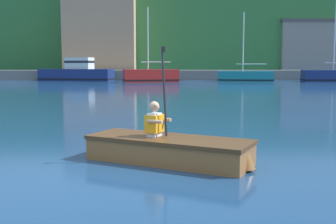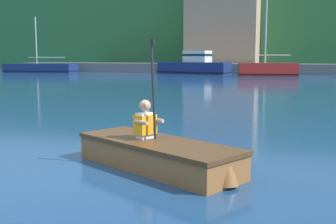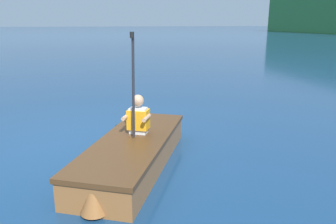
{
  "view_description": "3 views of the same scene",
  "coord_description": "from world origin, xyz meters",
  "views": [
    {
      "loc": [
        0.93,
        -5.81,
        1.58
      ],
      "look_at": [
        1.1,
        1.27,
        0.75
      ],
      "focal_mm": 45.0,
      "sensor_mm": 36.0,
      "label": 1
    },
    {
      "loc": [
        3.05,
        -4.77,
        1.6
      ],
      "look_at": [
        1.1,
        1.27,
        0.75
      ],
      "focal_mm": 45.0,
      "sensor_mm": 36.0,
      "label": 2
    },
    {
      "loc": [
        5.32,
        0.14,
        1.95
      ],
      "look_at": [
        1.1,
        1.27,
        0.75
      ],
      "focal_mm": 35.0,
      "sensor_mm": 36.0,
      "label": 3
    }
  ],
  "objects": [
    {
      "name": "ground_plane",
      "position": [
        0.0,
        0.0,
        0.0
      ],
      "size": [
        300.0,
        300.0,
        0.0
      ],
      "primitive_type": "plane",
      "color": "navy"
    },
    {
      "name": "shoreline_ridge",
      "position": [
        0.0,
        50.08,
        4.35
      ],
      "size": [
        120.0,
        20.0,
        8.7
      ],
      "color": "#387A3D",
      "rests_on": "ground"
    },
    {
      "name": "waterfront_warehouse_left",
      "position": [
        -4.96,
        41.73,
        4.92
      ],
      "size": [
        7.4,
        11.62,
        9.82
      ],
      "color": "tan",
      "rests_on": "ground"
    },
    {
      "name": "waterfront_office_block_center",
      "position": [
        18.46,
        43.5,
        3.17
      ],
      "size": [
        8.52,
        8.12,
        6.32
      ],
      "color": "gray",
      "rests_on": "ground"
    },
    {
      "name": "marina_dock",
      "position": [
        0.0,
        34.33,
        0.45
      ],
      "size": [
        50.67,
        2.4,
        0.9
      ],
      "color": "slate",
      "rests_on": "ground"
    },
    {
      "name": "moored_boat_dock_west_end",
      "position": [
        16.01,
        29.43,
        0.48
      ],
      "size": [
        5.73,
        2.37,
        6.7
      ],
      "color": "navy",
      "rests_on": "ground"
    },
    {
      "name": "moored_boat_dock_west_inner",
      "position": [
        -6.22,
        31.71,
        0.73
      ],
      "size": [
        6.75,
        3.28,
        2.06
      ],
      "color": "navy",
      "rests_on": "ground"
    },
    {
      "name": "moored_boat_dock_center_far",
      "position": [
        0.33,
        29.28,
        0.52
      ],
      "size": [
        4.78,
        2.49,
        6.11
      ],
      "color": "red",
      "rests_on": "ground"
    },
    {
      "name": "moored_boat_dock_east_inner",
      "position": [
        8.4,
        30.01,
        0.44
      ],
      "size": [
        4.86,
        2.33,
        5.8
      ],
      "color": "#197A84",
      "rests_on": "ground"
    },
    {
      "name": "rowboat_foreground",
      "position": [
        1.13,
        0.75,
        0.23
      ],
      "size": [
        2.76,
        2.03,
        0.4
      ],
      "color": "#935B2D",
      "rests_on": "ground"
    },
    {
      "name": "person_paddler",
      "position": [
        0.88,
        0.89,
        0.67
      ],
      "size": [
        0.44,
        0.44,
        1.43
      ],
      "color": "silver",
      "rests_on": "rowboat_foreground"
    }
  ]
}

